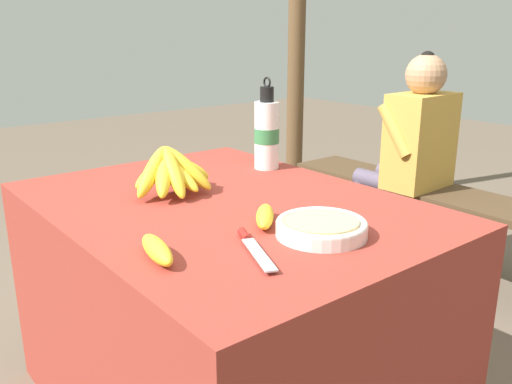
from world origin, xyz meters
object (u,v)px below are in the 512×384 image
at_px(loose_banana_front, 157,250).
at_px(wooden_bench, 453,208).
at_px(banana_bunch_ripe, 172,170).
at_px(water_bottle, 267,133).
at_px(loose_banana_side, 265,216).
at_px(seated_vendor, 411,147).
at_px(support_post_near, 297,41).
at_px(serving_bowl, 321,227).
at_px(knife, 251,244).

bearing_deg(loose_banana_front, wooden_bench, 100.55).
distance_m(loose_banana_front, wooden_bench, 1.78).
relative_size(banana_bunch_ripe, loose_banana_front, 1.67).
xyz_separation_m(water_bottle, loose_banana_side, (0.45, -0.38, -0.10)).
relative_size(water_bottle, loose_banana_side, 2.20).
distance_m(loose_banana_front, seated_vendor, 1.78).
distance_m(wooden_bench, support_post_near, 1.52).
height_order(serving_bowl, seated_vendor, seated_vendor).
distance_m(seated_vendor, support_post_near, 1.20).
bearing_deg(loose_banana_side, seated_vendor, 111.53).
height_order(banana_bunch_ripe, water_bottle, water_bottle).
bearing_deg(serving_bowl, water_bottle, 151.43).
xyz_separation_m(loose_banana_front, support_post_near, (-1.64, 1.92, 0.38)).
height_order(serving_bowl, knife, serving_bowl).
bearing_deg(serving_bowl, support_post_near, 138.78).
bearing_deg(seated_vendor, wooden_bench, -173.82).
relative_size(serving_bowl, wooden_bench, 0.12).
relative_size(loose_banana_front, wooden_bench, 0.10).
bearing_deg(loose_banana_side, support_post_near, 135.30).
bearing_deg(banana_bunch_ripe, wooden_bench, 86.87).
bearing_deg(knife, wooden_bench, 127.01).
bearing_deg(knife, water_bottle, 159.79).
distance_m(loose_banana_front, loose_banana_side, 0.32).
xyz_separation_m(knife, wooden_bench, (-0.40, 1.52, -0.33)).
distance_m(banana_bunch_ripe, wooden_bench, 1.50).
relative_size(banana_bunch_ripe, support_post_near, 0.13).
bearing_deg(support_post_near, knife, -45.12).
relative_size(banana_bunch_ripe, water_bottle, 0.90).
distance_m(banana_bunch_ripe, support_post_near, 2.09).
distance_m(banana_bunch_ripe, loose_banana_side, 0.38).
height_order(water_bottle, seated_vendor, seated_vendor).
height_order(loose_banana_front, loose_banana_side, same).
relative_size(serving_bowl, water_bottle, 0.69).
xyz_separation_m(water_bottle, wooden_bench, (0.15, 1.02, -0.45)).
xyz_separation_m(serving_bowl, knife, (-0.05, -0.18, -0.01)).
bearing_deg(banana_bunch_ripe, loose_banana_front, -34.36).
bearing_deg(knife, loose_banana_front, -89.27).
relative_size(loose_banana_side, seated_vendor, 0.13).
bearing_deg(loose_banana_front, banana_bunch_ripe, 145.64).
bearing_deg(loose_banana_front, serving_bowl, 71.87).
xyz_separation_m(banana_bunch_ripe, support_post_near, (-1.24, 1.65, 0.33)).
bearing_deg(loose_banana_front, knife, 68.39).
relative_size(water_bottle, support_post_near, 0.15).
bearing_deg(water_bottle, wooden_bench, 81.62).
xyz_separation_m(loose_banana_side, support_post_near, (-1.62, 1.60, 0.38)).
bearing_deg(wooden_bench, serving_bowl, -71.70).
relative_size(serving_bowl, seated_vendor, 0.20).
distance_m(water_bottle, loose_banana_front, 0.85).
xyz_separation_m(serving_bowl, loose_banana_side, (-0.14, -0.06, -0.00)).
bearing_deg(wooden_bench, loose_banana_front, -79.45).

